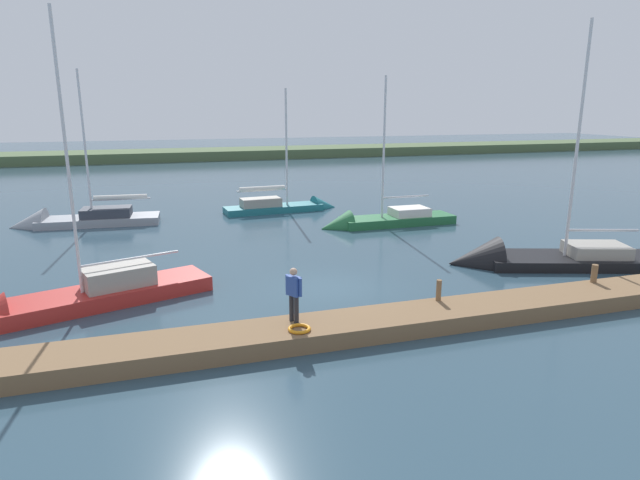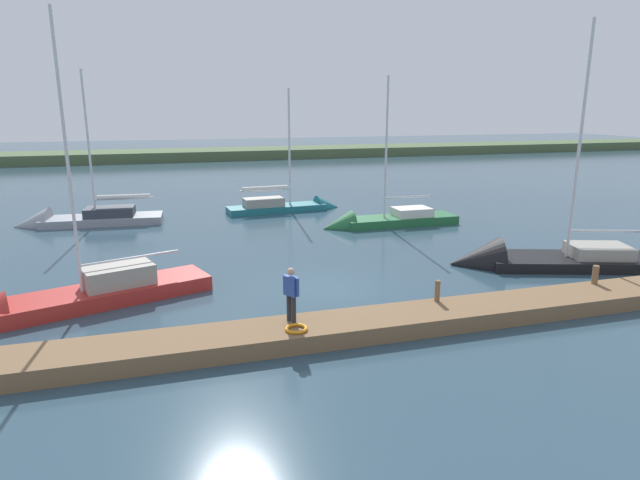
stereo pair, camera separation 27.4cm
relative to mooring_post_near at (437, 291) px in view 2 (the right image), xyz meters
The scene contains 12 objects.
ground_plane 4.56m from the mooring_post_near, 55.39° to the right, with size 200.00×200.00×0.00m, color #2D4756.
far_shoreline 58.53m from the mooring_post_near, 87.51° to the right, with size 180.00×8.00×2.40m, color #4C603D.
dock_pier 2.69m from the mooring_post_near, 13.95° to the left, with size 25.39×1.80×0.53m, color brown.
mooring_post_near is the anchor object (origin of this frame).
mooring_post_far 6.35m from the mooring_post_near, behind, with size 0.22×0.22×0.67m, color brown.
life_ring_buoy 5.12m from the mooring_post_near, 11.17° to the left, with size 0.66×0.66×0.10m, color orange.
sailboat_far_left 19.40m from the mooring_post_near, 88.94° to the right, with size 7.75×2.33×8.74m.
sailboat_behind_pier 12.34m from the mooring_post_near, 19.91° to the right, with size 8.57×4.49×10.69m.
sailboat_far_right 7.88m from the mooring_post_near, 149.83° to the right, with size 9.39×5.10×11.26m.
sailboat_near_dock 13.84m from the mooring_post_near, 105.23° to the right, with size 8.11×1.97×9.34m.
sailboat_outer_mooring 22.93m from the mooring_post_near, 54.33° to the right, with size 8.37×2.71×9.85m.
person_on_dock 5.04m from the mooring_post_near, ahead, with size 0.42×0.56×1.67m.
Camera 2 is at (5.85, 18.46, 6.74)m, focal length 29.94 mm.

